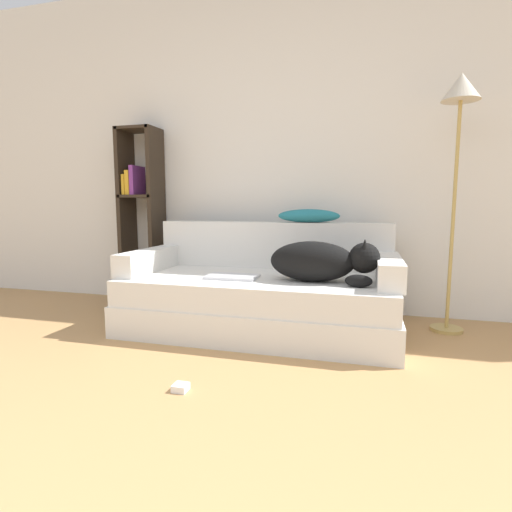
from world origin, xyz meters
TOP-DOWN VIEW (x-y plane):
  - wall_back at (0.00, 2.85)m, footprint 7.00×0.06m
  - couch at (-0.03, 2.17)m, footprint 1.83×0.92m
  - couch_backrest at (-0.03, 2.56)m, footprint 1.79×0.15m
  - couch_arm_left at (-0.87, 2.16)m, footprint 0.15×0.73m
  - couch_arm_right at (0.81, 2.16)m, footprint 0.15×0.73m
  - dog at (0.40, 2.07)m, footprint 0.68×0.28m
  - laptop at (-0.19, 2.04)m, footprint 0.34×0.22m
  - throw_pillow at (0.25, 2.54)m, footprint 0.46×0.16m
  - bookshelf at (-1.23, 2.67)m, footprint 0.33×0.26m
  - floor_lamp at (1.23, 2.49)m, footprint 0.24×0.24m
  - power_adapter at (-0.15, 1.17)m, footprint 0.07×0.07m

SIDE VIEW (x-z plane):
  - power_adapter at x=-0.15m, z-range 0.00..0.03m
  - couch at x=-0.03m, z-range 0.00..0.38m
  - laptop at x=-0.19m, z-range 0.38..0.40m
  - couch_arm_left at x=-0.87m, z-range 0.38..0.54m
  - couch_arm_right at x=0.81m, z-range 0.38..0.54m
  - dog at x=0.40m, z-range 0.38..0.65m
  - couch_backrest at x=-0.03m, z-range 0.38..0.73m
  - throw_pillow at x=0.25m, z-range 0.73..0.83m
  - bookshelf at x=-1.23m, z-range 0.09..1.60m
  - wall_back at x=0.00m, z-range 0.00..2.70m
  - floor_lamp at x=1.23m, z-range 0.56..2.27m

